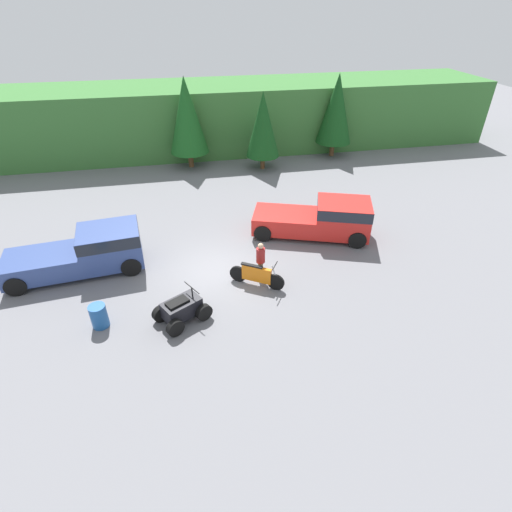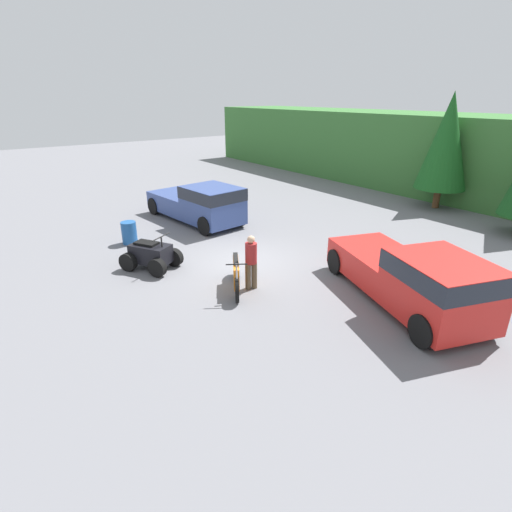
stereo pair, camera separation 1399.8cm
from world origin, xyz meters
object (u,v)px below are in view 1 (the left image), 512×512
(dirt_bike, at_px, (257,275))
(steel_barrel, at_px, (99,316))
(quad_atv, at_px, (182,310))
(pickup_truck_red, at_px, (323,218))
(pickup_truck_second, at_px, (88,250))
(rider_person, at_px, (261,260))

(dirt_bike, distance_m, steel_barrel, 5.93)
(dirt_bike, relative_size, quad_atv, 0.93)
(pickup_truck_red, relative_size, pickup_truck_second, 1.04)
(quad_atv, bearing_deg, rider_person, -0.42)
(pickup_truck_second, xyz_separation_m, rider_person, (6.82, -2.03, -0.03))
(pickup_truck_red, xyz_separation_m, rider_person, (-3.58, -2.87, -0.03))
(dirt_bike, bearing_deg, rider_person, 90.28)
(quad_atv, relative_size, steel_barrel, 2.43)
(pickup_truck_second, bearing_deg, rider_person, -22.94)
(dirt_bike, relative_size, rider_person, 1.18)
(pickup_truck_red, xyz_separation_m, pickup_truck_second, (-10.40, -0.85, -0.00))
(steel_barrel, bearing_deg, quad_atv, -5.09)
(dirt_bike, bearing_deg, steel_barrel, -136.54)
(steel_barrel, bearing_deg, dirt_bike, 11.82)
(pickup_truck_second, height_order, dirt_bike, pickup_truck_second)
(pickup_truck_red, distance_m, pickup_truck_second, 10.43)
(pickup_truck_red, xyz_separation_m, steel_barrel, (-9.62, -4.47, -0.50))
(quad_atv, xyz_separation_m, steel_barrel, (-2.83, 0.25, -0.03))
(steel_barrel, bearing_deg, rider_person, 14.83)
(pickup_truck_second, relative_size, steel_barrel, 6.29)
(rider_person, bearing_deg, quad_atv, -129.85)
(pickup_truck_red, height_order, rider_person, pickup_truck_red)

